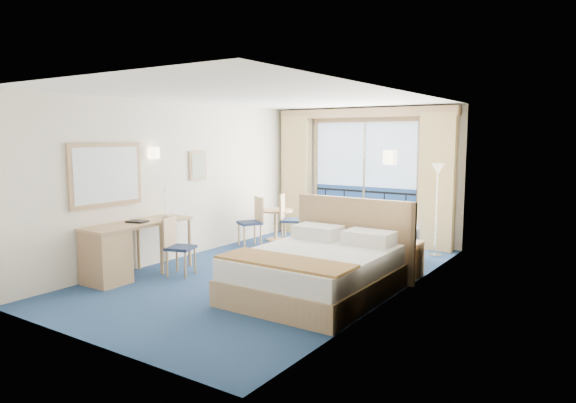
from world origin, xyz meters
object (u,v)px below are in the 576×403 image
Objects in this scene: floor_lamp at (437,186)px; table_chair_b at (254,218)px; desk_chair at (176,243)px; nightstand at (407,259)px; table_chair_a at (288,216)px; bed at (318,270)px; armchair at (399,241)px; desk at (113,251)px; round_table at (275,217)px.

table_chair_b is (-3.22, -1.10, -0.71)m from floor_lamp.
nightstand is at bearing -74.77° from desk_chair.
table_chair_a reaches higher than table_chair_b.
armchair is at bearing 86.76° from bed.
table_chair_b is at bearing 172.05° from nightstand.
desk_chair is at bearing -130.24° from floor_lamp.
floor_lamp is at bearing 51.05° from table_chair_b.
table_chair_a reaches higher than desk_chair.
nightstand is 3.01m from table_chair_a.
bed is 3.28m from table_chair_b.
bed is at bearing -101.21° from floor_lamp.
desk_chair is at bearing -170.91° from bed.
nightstand is at bearing 93.87° from armchair.
desk is at bearing 130.44° from desk_chair.
floor_lamp is 4.57m from desk_chair.
armchair is 0.71× the size of table_chair_b.
table_chair_b is at bearing -161.12° from floor_lamp.
desk is at bearing -61.24° from table_chair_b.
armchair is at bearing -130.26° from floor_lamp.
table_chair_b reaches higher than nightstand.
floor_lamp is (-0.06, 1.56, 0.98)m from nightstand.
table_chair_a is at bearing -168.26° from floor_lamp.
bed is 2.53m from armchair.
floor_lamp is 3.29m from round_table.
bed is at bearing -113.82° from nightstand.
armchair is 2.81m from table_chair_b.
armchair is 4.70m from desk.
round_table is at bearing -26.43° from armchair.
table_chair_a is (0.63, 3.64, 0.10)m from desk.
round_table is at bearing 86.56° from desk.
round_table is at bearing 134.07° from bed.
desk_chair is (-2.30, -0.37, 0.17)m from bed.
table_chair_b is at bearing 142.87° from bed.
armchair reaches higher than nightstand.
table_chair_a is (0.40, -0.15, 0.08)m from round_table.
floor_lamp is 1.72× the size of table_chair_b.
desk is at bearing -157.80° from bed.
bed is 2.39× the size of table_chair_b.
desk is 3.69m from table_chair_a.
armchair is at bearing -2.68° from round_table.
floor_lamp is at bearing 78.79° from bed.
table_chair_b is at bearing -9.75° from desk_chair.
round_table is 0.68m from table_chair_b.
table_chair_b is (-0.45, -0.52, -0.02)m from table_chair_a.
desk is at bearing -142.51° from nightstand.
bed reaches higher than desk.
floor_lamp reaches higher than bed.
bed is at bearing -4.96° from table_chair_b.
floor_lamp is 1.85× the size of desk_chair.
round_table is at bearing -12.19° from desk_chair.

